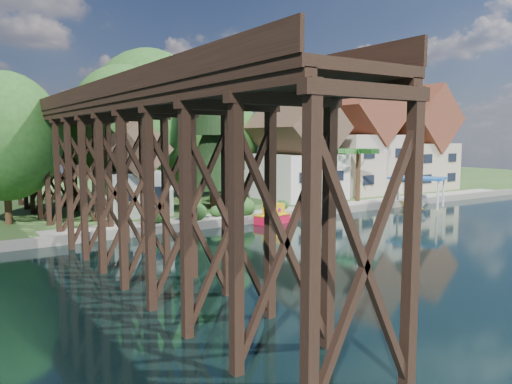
# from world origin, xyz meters

# --- Properties ---
(ground) EXTENTS (140.00, 140.00, 0.00)m
(ground) POSITION_xyz_m (0.00, 0.00, 0.00)
(ground) COLOR black
(ground) RESTS_ON ground
(bank) EXTENTS (140.00, 52.00, 0.50)m
(bank) POSITION_xyz_m (0.00, 34.00, 0.25)
(bank) COLOR #2A4B1E
(bank) RESTS_ON ground
(seawall) EXTENTS (60.00, 0.40, 0.62)m
(seawall) POSITION_xyz_m (4.00, 8.00, 0.31)
(seawall) COLOR slate
(seawall) RESTS_ON ground
(promenade) EXTENTS (50.00, 2.60, 0.06)m
(promenade) POSITION_xyz_m (6.00, 9.30, 0.53)
(promenade) COLOR gray
(promenade) RESTS_ON bank
(trestle_bridge) EXTENTS (4.12, 44.18, 9.30)m
(trestle_bridge) POSITION_xyz_m (-16.00, 5.17, 5.35)
(trestle_bridge) COLOR black
(trestle_bridge) RESTS_ON ground
(house_left) EXTENTS (7.64, 8.64, 11.02)m
(house_left) POSITION_xyz_m (7.00, 16.00, 5.14)
(house_left) COLOR silver
(house_left) RESTS_ON bank
(house_center) EXTENTS (8.65, 9.18, 13.89)m
(house_center) POSITION_xyz_m (16.00, 16.50, 6.42)
(house_center) COLOR #BEAB94
(house_center) RESTS_ON bank
(house_right) EXTENTS (8.15, 8.64, 12.45)m
(house_right) POSITION_xyz_m (25.00, 16.00, 5.78)
(house_right) COLOR tan
(house_right) RESTS_ON bank
(shed) EXTENTS (5.09, 5.40, 7.85)m
(shed) POSITION_xyz_m (-11.00, 14.50, 3.83)
(shed) COLOR silver
(shed) RESTS_ON bank
(bg_trees) EXTENTS (49.90, 13.30, 10.57)m
(bg_trees) POSITION_xyz_m (1.00, 21.25, 7.29)
(bg_trees) COLOR #382314
(bg_trees) RESTS_ON bank
(shrubs) EXTENTS (15.76, 2.47, 1.70)m
(shrubs) POSITION_xyz_m (-4.60, 9.26, 1.23)
(shrubs) COLOR #1E4418
(shrubs) RESTS_ON bank
(conifer) EXTENTS (5.85, 5.85, 14.41)m
(conifer) POSITION_xyz_m (-3.63, 14.13, 7.44)
(conifer) COLOR #382314
(conifer) RESTS_ON bank
(palm_tree) EXTENTS (4.73, 4.73, 5.45)m
(palm_tree) POSITION_xyz_m (10.14, 10.32, 5.26)
(palm_tree) COLOR #382314
(palm_tree) RESTS_ON bank
(flagpole) EXTENTS (1.16, 0.53, 7.90)m
(flagpole) POSITION_xyz_m (18.30, 11.04, 5.35)
(flagpole) COLOR white
(flagpole) RESTS_ON bank
(tugboat) EXTENTS (3.16, 2.27, 2.06)m
(tugboat) POSITION_xyz_m (-2.29, 7.14, 0.62)
(tugboat) COLOR red
(tugboat) RESTS_ON ground
(boat_white_a) EXTENTS (3.98, 3.06, 0.76)m
(boat_white_a) POSITION_xyz_m (1.54, 6.55, 0.38)
(boat_white_a) COLOR silver
(boat_white_a) RESTS_ON ground
(boat_canopy) EXTENTS (5.06, 5.75, 3.08)m
(boat_canopy) POSITION_xyz_m (13.10, 5.65, 1.32)
(boat_canopy) COLOR white
(boat_canopy) RESTS_ON ground
(boat_yellow) EXTENTS (2.77, 2.41, 1.42)m
(boat_yellow) POSITION_xyz_m (14.01, 6.93, 0.71)
(boat_yellow) COLOR yellow
(boat_yellow) RESTS_ON ground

